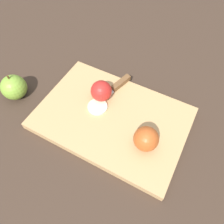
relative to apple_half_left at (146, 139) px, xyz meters
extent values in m
plane|color=#38281E|center=(0.12, -0.05, -0.06)|extent=(4.00, 4.00, 0.00)
cube|color=tan|center=(0.12, -0.05, -0.04)|extent=(0.45, 0.32, 0.02)
sphere|color=#AD4C1E|center=(0.00, 0.00, 0.00)|extent=(0.07, 0.07, 0.07)
cylinder|color=beige|center=(0.00, -0.01, 0.00)|extent=(0.06, 0.02, 0.06)
sphere|color=red|center=(0.18, -0.10, 0.00)|extent=(0.06, 0.06, 0.06)
cylinder|color=beige|center=(0.18, -0.10, 0.00)|extent=(0.05, 0.04, 0.06)
cube|color=silver|center=(0.17, -0.10, -0.03)|extent=(0.04, 0.08, 0.00)
cube|color=brown|center=(0.14, -0.17, -0.02)|extent=(0.04, 0.08, 0.02)
cylinder|color=beige|center=(0.17, -0.06, -0.03)|extent=(0.06, 0.06, 0.01)
sphere|color=olive|center=(0.44, 0.00, -0.02)|extent=(0.08, 0.08, 0.08)
cylinder|color=#4C3319|center=(0.44, 0.00, 0.03)|extent=(0.01, 0.01, 0.01)
camera|label=1|loc=(-0.03, 0.27, 0.50)|focal=35.00mm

